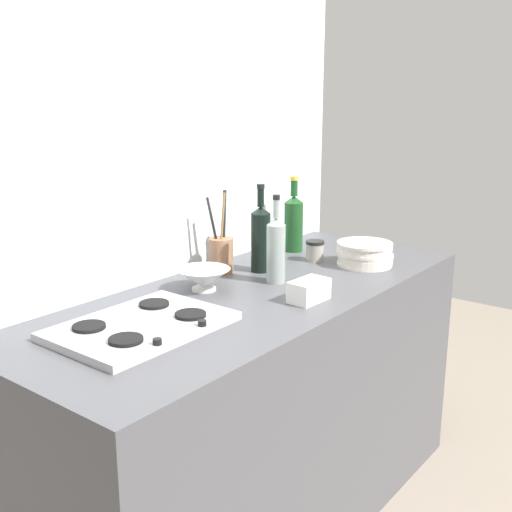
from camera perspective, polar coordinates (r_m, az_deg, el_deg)
The scene contains 11 objects.
counter_block at distance 2.32m, azimuth 0.00°, elevation -13.74°, with size 1.80×0.70×0.90m, color #4C4C51.
backsplash_panel at distance 2.35m, azimuth -7.32°, elevation 2.33°, with size 1.90×0.06×2.12m, color silver.
stovetop_hob at distance 1.82m, azimuth -10.33°, elevation -6.22°, with size 0.48×0.34×0.04m.
plate_stack at distance 2.47m, azimuth 9.82°, elevation 0.21°, with size 0.22×0.22×0.09m.
wine_bottle_leftmost at distance 2.34m, azimuth 0.42°, elevation 1.69°, with size 0.07×0.07×0.33m.
wine_bottle_mid_left at distance 2.20m, azimuth 1.90°, elevation 0.62°, with size 0.07×0.07×0.31m.
wine_bottle_mid_right at distance 2.65m, azimuth 3.42°, elevation 3.11°, with size 0.08×0.08×0.32m.
mixing_bowl at distance 2.14m, azimuth -4.76°, elevation -2.04°, with size 0.18×0.18×0.08m.
butter_dish at distance 2.03m, azimuth 4.81°, elevation -3.14°, with size 0.14×0.08×0.07m, color white.
utensil_crock at distance 2.33m, azimuth -3.18°, elevation 0.24°, with size 0.09×0.09×0.31m.
condiment_jar_front at distance 2.51m, azimuth 5.35°, elevation 0.48°, with size 0.07×0.07×0.08m.
Camera 1 is at (-1.61, -1.26, 1.55)m, focal length 44.17 mm.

